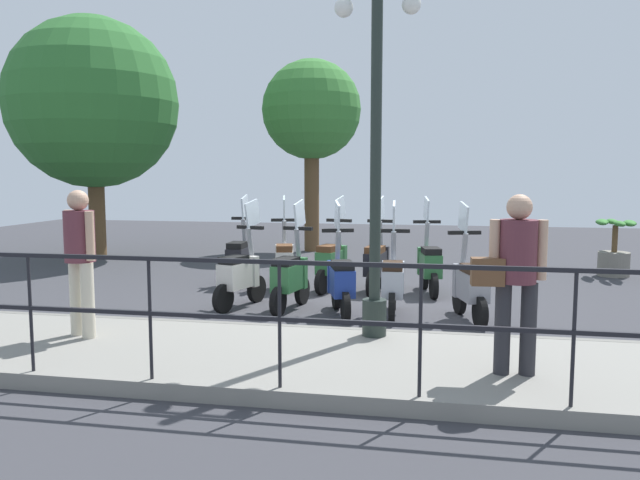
# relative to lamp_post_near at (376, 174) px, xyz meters

# --- Properties ---
(ground_plane) EXTENTS (28.00, 28.00, 0.00)m
(ground_plane) POSITION_rel_lamp_post_near_xyz_m (2.40, 0.60, -1.91)
(ground_plane) COLOR #38383D
(promenade_walkway) EXTENTS (2.20, 20.00, 0.15)m
(promenade_walkway) POSITION_rel_lamp_post_near_xyz_m (-0.75, 0.60, -1.84)
(promenade_walkway) COLOR gray
(promenade_walkway) RESTS_ON ground_plane
(fence_railing) EXTENTS (0.04, 16.03, 1.07)m
(fence_railing) POSITION_rel_lamp_post_near_xyz_m (-1.80, 0.60, -1.02)
(fence_railing) COLOR black
(fence_railing) RESTS_ON promenade_walkway
(lamp_post_near) EXTENTS (0.26, 0.90, 4.00)m
(lamp_post_near) POSITION_rel_lamp_post_near_xyz_m (0.00, 0.00, 0.00)
(lamp_post_near) COLOR #232D28
(lamp_post_near) RESTS_ON promenade_walkway
(pedestrian_with_bag) EXTENTS (0.34, 0.65, 1.59)m
(pedestrian_with_bag) POSITION_rel_lamp_post_near_xyz_m (-1.09, -1.33, -0.83)
(pedestrian_with_bag) COLOR #28282D
(pedestrian_with_bag) RESTS_ON promenade_walkway
(pedestrian_distant) EXTENTS (0.43, 0.45, 1.59)m
(pedestrian_distant) POSITION_rel_lamp_post_near_xyz_m (-0.63, 3.11, -0.83)
(pedestrian_distant) COLOR beige
(pedestrian_distant) RESTS_ON promenade_walkway
(tree_large) EXTENTS (3.75, 3.75, 5.33)m
(tree_large) POSITION_rel_lamp_post_near_xyz_m (6.18, 6.91, 1.53)
(tree_large) COLOR brown
(tree_large) RESTS_ON ground_plane
(tree_distant) EXTENTS (2.39, 2.39, 4.62)m
(tree_distant) POSITION_rel_lamp_post_near_xyz_m (8.25, 2.38, 1.47)
(tree_distant) COLOR brown
(tree_distant) RESTS_ON ground_plane
(potted_palm) EXTENTS (1.06, 0.66, 1.05)m
(potted_palm) POSITION_rel_lamp_post_near_xyz_m (5.64, -3.89, -1.46)
(potted_palm) COLOR slate
(potted_palm) RESTS_ON ground_plane
(scooter_near_0) EXTENTS (1.21, 0.53, 1.54)m
(scooter_near_0) POSITION_rel_lamp_post_near_xyz_m (1.51, -1.09, -1.43)
(scooter_near_0) COLOR black
(scooter_near_0) RESTS_ON ground_plane
(scooter_near_1) EXTENTS (1.23, 0.44, 1.54)m
(scooter_near_1) POSITION_rel_lamp_post_near_xyz_m (1.58, -0.08, -1.43)
(scooter_near_1) COLOR black
(scooter_near_1) RESTS_ON ground_plane
(scooter_near_2) EXTENTS (1.20, 0.55, 1.54)m
(scooter_near_2) POSITION_rel_lamp_post_near_xyz_m (1.50, 0.61, -1.43)
(scooter_near_2) COLOR black
(scooter_near_2) RESTS_ON ground_plane
(scooter_near_3) EXTENTS (1.22, 0.48, 1.54)m
(scooter_near_3) POSITION_rel_lamp_post_near_xyz_m (1.71, 1.35, -1.43)
(scooter_near_3) COLOR black
(scooter_near_3) RESTS_ON ground_plane
(scooter_near_4) EXTENTS (1.20, 0.54, 1.54)m
(scooter_near_4) POSITION_rel_lamp_post_near_xyz_m (1.73, 2.10, -1.43)
(scooter_near_4) COLOR black
(scooter_near_4) RESTS_ON ground_plane
(scooter_far_0) EXTENTS (1.22, 0.49, 1.54)m
(scooter_far_0) POSITION_rel_lamp_post_near_xyz_m (3.25, -0.54, -1.43)
(scooter_far_0) COLOR black
(scooter_far_0) RESTS_ON ground_plane
(scooter_far_1) EXTENTS (1.23, 0.44, 1.54)m
(scooter_far_1) POSITION_rel_lamp_post_near_xyz_m (3.26, 0.29, -1.43)
(scooter_far_1) COLOR black
(scooter_far_1) RESTS_ON ground_plane
(scooter_far_2) EXTENTS (1.21, 0.52, 1.54)m
(scooter_far_2) POSITION_rel_lamp_post_near_xyz_m (3.27, 1.02, -1.43)
(scooter_far_2) COLOR black
(scooter_far_2) RESTS_ON ground_plane
(scooter_far_3) EXTENTS (1.21, 0.52, 1.54)m
(scooter_far_3) POSITION_rel_lamp_post_near_xyz_m (3.18, 1.81, -1.43)
(scooter_far_3) COLOR black
(scooter_far_3) RESTS_ON ground_plane
(scooter_far_4) EXTENTS (1.23, 0.44, 1.54)m
(scooter_far_4) POSITION_rel_lamp_post_near_xyz_m (3.41, 2.64, -1.43)
(scooter_far_4) COLOR black
(scooter_far_4) RESTS_ON ground_plane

